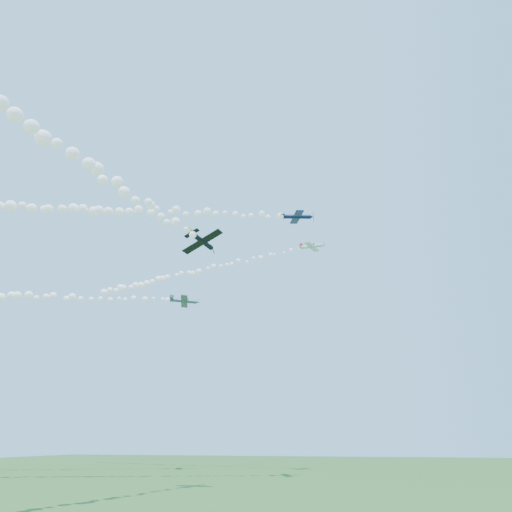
% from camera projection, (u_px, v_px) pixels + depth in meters
% --- Properties ---
extents(ground, '(260.00, 260.00, 0.00)m').
position_uv_depth(ground, '(240.00, 478.00, 86.00)').
color(ground, '#254C1C').
rests_on(ground, ground).
extents(plane_white, '(7.14, 7.56, 2.75)m').
position_uv_depth(plane_white, '(312.00, 246.00, 111.48)').
color(plane_white, silver).
extents(smoke_trail_white, '(71.08, 20.55, 3.01)m').
position_uv_depth(smoke_trail_white, '(190.00, 273.00, 128.10)').
color(smoke_trail_white, white).
extents(plane_navy, '(7.63, 8.03, 2.12)m').
position_uv_depth(plane_navy, '(296.00, 217.00, 90.26)').
color(plane_navy, '#0D1639').
extents(smoke_trail_navy, '(72.50, 25.59, 2.99)m').
position_uv_depth(smoke_trail_navy, '(101.00, 210.00, 87.08)').
color(smoke_trail_navy, white).
extents(plane_grey, '(7.90, 8.33, 2.87)m').
position_uv_depth(plane_grey, '(184.00, 301.00, 112.51)').
color(plane_grey, '#3D4759').
extents(smoke_trail_grey, '(68.67, 28.09, 3.50)m').
position_uv_depth(smoke_trail_grey, '(27.00, 296.00, 107.59)').
color(smoke_trail_grey, white).
extents(plane_black, '(7.02, 6.90, 2.70)m').
position_uv_depth(plane_black, '(202.00, 241.00, 69.29)').
color(plane_black, black).
extents(smoke_trail_black, '(17.27, 61.30, 2.84)m').
position_uv_depth(smoke_trail_black, '(9.00, 113.00, 41.78)').
color(smoke_trail_black, white).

